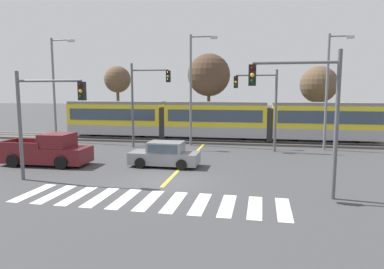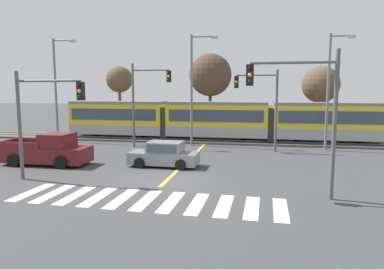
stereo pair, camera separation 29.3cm
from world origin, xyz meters
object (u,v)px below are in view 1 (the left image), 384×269
(traffic_light_near_left, at_px, (42,109))
(street_lamp_east, at_px, (329,86))
(sedan_crossing, at_px, (165,155))
(traffic_light_far_right, at_px, (262,98))
(street_lamp_centre, at_px, (193,84))
(light_rail_tram, at_px, (216,119))
(traffic_light_far_left, at_px, (144,94))
(street_lamp_west, at_px, (56,84))
(traffic_light_near_right, at_px, (307,102))
(bare_tree_east, at_px, (319,85))
(bare_tree_far_west, at_px, (117,80))
(bare_tree_west, at_px, (209,75))
(pickup_truck, at_px, (48,152))

(traffic_light_near_left, height_order, street_lamp_east, street_lamp_east)
(sedan_crossing, xyz_separation_m, traffic_light_far_right, (5.84, 6.47, 3.34))
(traffic_light_far_right, relative_size, street_lamp_centre, 0.67)
(light_rail_tram, distance_m, street_lamp_centre, 4.37)
(sedan_crossing, distance_m, traffic_light_far_left, 8.13)
(traffic_light_far_left, distance_m, street_lamp_centre, 4.20)
(street_lamp_west, bearing_deg, traffic_light_far_right, -5.72)
(traffic_light_near_right, distance_m, street_lamp_west, 23.77)
(traffic_light_far_left, height_order, bare_tree_east, bare_tree_east)
(street_lamp_west, height_order, bare_tree_far_west, street_lamp_west)
(traffic_light_far_left, relative_size, bare_tree_far_west, 0.93)
(street_lamp_centre, xyz_separation_m, bare_tree_west, (0.50, 6.14, 0.96))
(bare_tree_far_west, bearing_deg, bare_tree_east, 2.23)
(traffic_light_near_right, bearing_deg, bare_tree_far_west, 129.35)
(light_rail_tram, xyz_separation_m, street_lamp_east, (9.01, -2.98, 2.92))
(pickup_truck, xyz_separation_m, bare_tree_far_west, (-2.30, 16.80, 4.94))
(sedan_crossing, relative_size, traffic_light_near_left, 0.76)
(light_rail_tram, xyz_separation_m, street_lamp_west, (-14.14, -2.64, 3.16))
(traffic_light_near_left, distance_m, bare_tree_west, 19.98)
(sedan_crossing, bearing_deg, traffic_light_near_right, -33.18)
(bare_tree_west, bearing_deg, street_lamp_east, -32.84)
(traffic_light_near_left, bearing_deg, sedan_crossing, 41.01)
(street_lamp_west, distance_m, street_lamp_east, 23.15)
(sedan_crossing, height_order, traffic_light_far_left, traffic_light_far_left)
(street_lamp_centre, relative_size, bare_tree_east, 1.29)
(light_rail_tram, height_order, traffic_light_far_right, traffic_light_far_right)
(sedan_crossing, bearing_deg, traffic_light_far_right, 47.94)
(pickup_truck, relative_size, street_lamp_west, 0.59)
(traffic_light_far_left, relative_size, street_lamp_west, 0.73)
(pickup_truck, bearing_deg, traffic_light_near_right, -15.05)
(traffic_light_far_left, bearing_deg, street_lamp_east, 6.10)
(traffic_light_near_left, relative_size, traffic_light_near_right, 0.89)
(bare_tree_east, bearing_deg, traffic_light_far_right, -119.56)
(light_rail_tram, relative_size, traffic_light_near_right, 4.47)
(sedan_crossing, xyz_separation_m, traffic_light_near_left, (-5.11, -4.44, 2.97))
(sedan_crossing, relative_size, bare_tree_far_west, 0.58)
(street_lamp_east, relative_size, bare_tree_far_west, 1.21)
(traffic_light_near_left, bearing_deg, light_rail_tram, 65.53)
(sedan_crossing, xyz_separation_m, street_lamp_east, (10.90, 7.95, 4.27))
(light_rail_tram, distance_m, bare_tree_far_west, 12.99)
(pickup_truck, distance_m, street_lamp_east, 20.61)
(bare_tree_east, bearing_deg, traffic_light_near_left, -128.39)
(light_rail_tram, bearing_deg, traffic_light_near_left, -114.47)
(traffic_light_near_left, height_order, bare_tree_east, bare_tree_east)
(light_rail_tram, height_order, pickup_truck, light_rail_tram)
(pickup_truck, bearing_deg, bare_tree_west, 62.66)
(traffic_light_far_left, relative_size, street_lamp_centre, 0.74)
(traffic_light_near_left, distance_m, street_lamp_east, 20.28)
(pickup_truck, height_order, traffic_light_far_right, traffic_light_far_right)
(street_lamp_centre, bearing_deg, traffic_light_far_right, -18.64)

